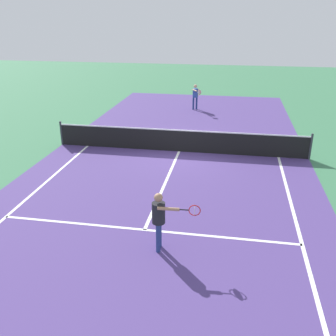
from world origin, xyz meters
The scene contains 10 objects.
ground_plane centered at (0.00, 0.00, 0.00)m, with size 60.00×60.00×0.00m, color #38724C.
court_surface_inbounds centered at (0.00, 0.00, 0.00)m, with size 10.62×24.40×0.00m, color #4C387A.
line_sideline_left centered at (-4.11, -5.95, 0.00)m, with size 0.10×11.89×0.01m, color white.
line_sideline_right centered at (4.11, -5.95, 0.00)m, with size 0.10×11.89×0.01m, color white.
line_service_near centered at (0.00, -6.40, 0.00)m, with size 8.22×0.10×0.01m, color white.
line_center_service centered at (0.00, -3.20, 0.00)m, with size 0.10×6.40×0.01m, color white.
net centered at (0.00, 0.00, 0.49)m, with size 10.69×0.09×1.07m.
player_near centered at (0.59, -7.21, 0.95)m, with size 1.18×0.46×1.54m.
player_far centered at (-0.17, 7.71, 0.93)m, with size 0.61×1.10×1.52m.
tennis_ball_mid_court centered at (0.32, -5.94, 0.03)m, with size 0.07×0.07×0.07m, color #CCE033.
Camera 1 is at (2.16, -14.94, 5.42)m, focal length 40.17 mm.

